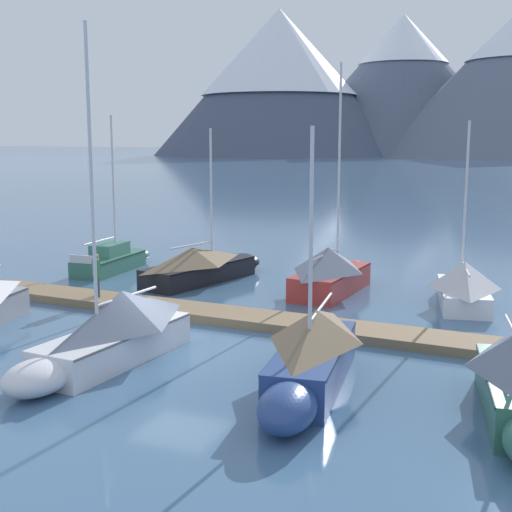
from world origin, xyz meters
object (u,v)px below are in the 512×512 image
(sailboat_nearest_berth, at_px, (115,259))
(sailboat_far_berth, at_px, (332,270))
(sailboat_end_of_dock, at_px, (463,284))
(person_on_dock, at_px, (96,272))
(sailboat_outer_slip, at_px, (311,356))
(sailboat_mid_dock_port, at_px, (202,265))
(sailboat_mid_dock_starboard, at_px, (109,332))

(sailboat_nearest_berth, distance_m, sailboat_far_berth, 11.23)
(sailboat_end_of_dock, bearing_deg, sailboat_nearest_berth, 176.69)
(sailboat_far_berth, bearing_deg, person_on_dock, -144.64)
(sailboat_outer_slip, relative_size, person_on_dock, 4.08)
(sailboat_nearest_berth, xyz_separation_m, sailboat_mid_dock_port, (5.18, -0.83, 0.22))
(sailboat_nearest_berth, relative_size, sailboat_mid_dock_port, 1.04)
(person_on_dock, bearing_deg, sailboat_end_of_dock, 22.11)
(sailboat_end_of_dock, bearing_deg, person_on_dock, -157.89)
(sailboat_nearest_berth, xyz_separation_m, sailboat_far_berth, (11.20, -0.74, 0.39))
(person_on_dock, bearing_deg, sailboat_mid_dock_port, 71.97)
(sailboat_mid_dock_port, bearing_deg, sailboat_nearest_berth, 170.93)
(sailboat_mid_dock_port, height_order, person_on_dock, sailboat_mid_dock_port)
(sailboat_mid_dock_port, height_order, sailboat_outer_slip, sailboat_mid_dock_port)
(sailboat_far_berth, relative_size, person_on_dock, 5.55)
(sailboat_outer_slip, bearing_deg, sailboat_mid_dock_starboard, -177.81)
(sailboat_mid_dock_port, xyz_separation_m, sailboat_end_of_dock, (11.32, -0.13, 0.07))
(sailboat_end_of_dock, height_order, person_on_dock, sailboat_end_of_dock)
(sailboat_mid_dock_port, distance_m, sailboat_end_of_dock, 11.32)
(sailboat_mid_dock_port, distance_m, sailboat_outer_slip, 14.12)
(sailboat_outer_slip, bearing_deg, sailboat_far_berth, 103.72)
(sailboat_mid_dock_port, bearing_deg, sailboat_end_of_dock, -0.65)
(sailboat_nearest_berth, relative_size, sailboat_end_of_dock, 1.06)
(sailboat_mid_dock_starboard, height_order, sailboat_outer_slip, sailboat_mid_dock_starboard)
(sailboat_nearest_berth, relative_size, sailboat_far_berth, 0.79)
(sailboat_nearest_berth, distance_m, person_on_dock, 7.18)
(sailboat_far_berth, relative_size, sailboat_end_of_dock, 1.34)
(sailboat_nearest_berth, bearing_deg, sailboat_end_of_dock, -3.31)
(sailboat_outer_slip, relative_size, sailboat_end_of_dock, 0.98)
(sailboat_mid_dock_starboard, relative_size, sailboat_far_berth, 1.00)
(sailboat_nearest_berth, xyz_separation_m, sailboat_outer_slip, (13.93, -11.91, 0.36))
(sailboat_nearest_berth, xyz_separation_m, sailboat_mid_dock_starboard, (7.99, -12.14, 0.40))
(sailboat_mid_dock_starboard, xyz_separation_m, sailboat_end_of_dock, (8.51, 11.18, -0.11))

